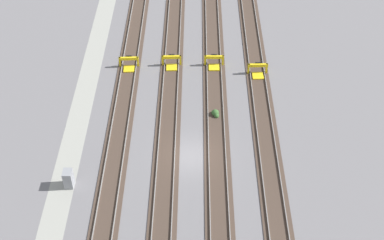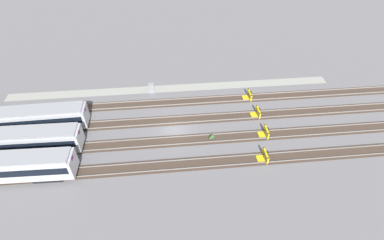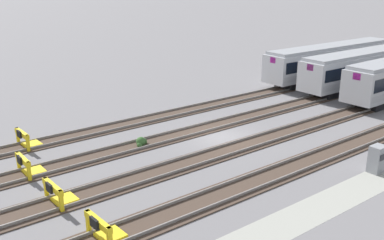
{
  "view_description": "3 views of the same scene",
  "coord_description": "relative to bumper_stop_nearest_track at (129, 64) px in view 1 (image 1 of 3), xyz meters",
  "views": [
    {
      "loc": [
        31.2,
        0.27,
        32.68
      ],
      "look_at": [
        -2.56,
        -0.0,
        1.8
      ],
      "focal_mm": 50.0,
      "sensor_mm": 36.0,
      "label": 1
    },
    {
      "loc": [
        0.46,
        31.19,
        30.0
      ],
      "look_at": [
        -2.56,
        -0.0,
        1.8
      ],
      "focal_mm": 28.0,
      "sensor_mm": 36.0,
      "label": 2
    },
    {
      "loc": [
        -19.56,
        -21.93,
        10.91
      ],
      "look_at": [
        -2.56,
        -0.0,
        1.8
      ],
      "focal_mm": 42.0,
      "sensor_mm": 36.0,
      "label": 3
    }
  ],
  "objects": [
    {
      "name": "weed_clump",
      "position": [
        7.14,
        8.56,
        -0.27
      ],
      "size": [
        0.92,
        0.7,
        0.64
      ],
      "color": "#38602D",
      "rests_on": "ground"
    },
    {
      "name": "bumper_stop_far_inner_track",
      "position": [
        1.04,
        12.92,
        0.0
      ],
      "size": [
        1.37,
        2.01,
        1.22
      ],
      "color": "yellow",
      "rests_on": "ground"
    },
    {
      "name": "bumper_stop_nearest_track",
      "position": [
        0.0,
        0.0,
        0.0
      ],
      "size": [
        1.38,
        2.01,
        1.22
      ],
      "color": "yellow",
      "rests_on": "ground"
    },
    {
      "name": "rail_track_far_inner",
      "position": [
        12.32,
        12.92,
        -0.47
      ],
      "size": [
        90.0,
        2.23,
        0.21
      ],
      "color": "#47382D",
      "rests_on": "ground"
    },
    {
      "name": "rail_track_middle",
      "position": [
        12.32,
        8.61,
        -0.47
      ],
      "size": [
        90.0,
        2.24,
        0.21
      ],
      "color": "#47382D",
      "rests_on": "ground"
    },
    {
      "name": "ground_plane",
      "position": [
        12.32,
        6.45,
        -0.51
      ],
      "size": [
        400.0,
        400.0,
        0.0
      ],
      "primitive_type": "plane",
      "color": "slate"
    },
    {
      "name": "electrical_cabinet",
      "position": [
        15.6,
        -3.28,
        0.29
      ],
      "size": [
        0.9,
        0.73,
        1.6
      ],
      "color": "gray",
      "rests_on": "ground"
    },
    {
      "name": "rail_track_near_inner",
      "position": [
        12.32,
        4.3,
        -0.47
      ],
      "size": [
        90.0,
        2.24,
        0.21
      ],
      "color": "#47382D",
      "rests_on": "ground"
    },
    {
      "name": "rail_track_nearest",
      "position": [
        12.32,
        -0.01,
        -0.47
      ],
      "size": [
        90.0,
        2.23,
        0.21
      ],
      "color": "#47382D",
      "rests_on": "ground"
    },
    {
      "name": "service_walkway",
      "position": [
        12.32,
        -3.89,
        -0.51
      ],
      "size": [
        54.0,
        2.0,
        0.01
      ],
      "primitive_type": "cube",
      "color": "#9E9E93",
      "rests_on": "ground"
    },
    {
      "name": "bumper_stop_near_inner_track",
      "position": [
        -0.28,
        4.31,
        0.0
      ],
      "size": [
        1.37,
        2.01,
        1.22
      ],
      "color": "yellow",
      "rests_on": "ground"
    },
    {
      "name": "bumper_stop_middle_track",
      "position": [
        -0.32,
        8.61,
        0.0
      ],
      "size": [
        1.34,
        2.0,
        1.22
      ],
      "color": "yellow",
      "rests_on": "ground"
    }
  ]
}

